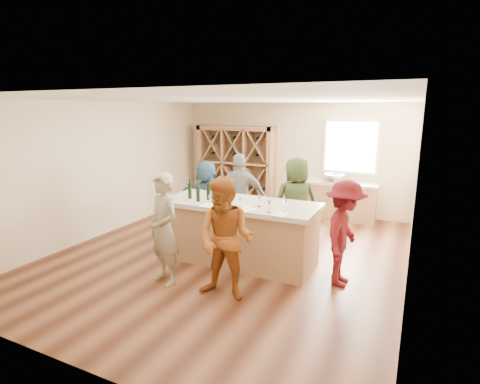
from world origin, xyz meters
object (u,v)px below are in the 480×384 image
at_px(sink, 334,178).
at_px(wine_bottle_e, 222,194).
at_px(wine_bottle_c, 208,192).
at_px(wine_bottle_d, 214,193).
at_px(tasting_counter_base, 239,234).
at_px(person_far_right, 296,203).
at_px(person_server, 344,234).
at_px(person_far_left, 207,198).
at_px(wine_rack, 236,166).
at_px(person_near_right, 226,239).
at_px(wine_bottle_b, 198,194).
at_px(wine_bottle_a, 190,191).
at_px(person_far_mid, 240,198).
at_px(person_near_left, 164,229).

height_order(sink, wine_bottle_e, wine_bottle_e).
distance_m(wine_bottle_c, wine_bottle_d, 0.22).
height_order(tasting_counter_base, wine_bottle_c, wine_bottle_c).
distance_m(wine_bottle_c, person_far_right, 1.74).
xyz_separation_m(person_server, person_far_left, (-3.07, 1.18, -0.02)).
distance_m(wine_rack, wine_bottle_c, 3.79).
bearing_deg(wine_bottle_d, person_near_right, -53.37).
height_order(wine_bottle_b, person_far_left, person_far_left).
relative_size(tasting_counter_base, wine_bottle_e, 9.29).
bearing_deg(wine_rack, person_near_right, -65.31).
bearing_deg(wine_bottle_e, wine_bottle_a, -179.98).
distance_m(wine_rack, person_far_left, 2.52).
bearing_deg(person_far_mid, person_near_left, 61.13).
relative_size(sink, person_near_left, 0.32).
bearing_deg(sink, wine_rack, 178.51).
distance_m(tasting_counter_base, wine_bottle_d, 0.85).
bearing_deg(wine_bottle_a, person_far_mid, 67.75).
bearing_deg(person_server, person_far_right, 44.80).
xyz_separation_m(wine_bottle_c, person_far_mid, (0.12, 1.05, -0.32)).
relative_size(wine_bottle_b, person_far_left, 0.17).
bearing_deg(person_near_left, tasting_counter_base, 84.55).
height_order(wine_rack, wine_bottle_e, wine_rack).
bearing_deg(person_near_right, wine_bottle_c, 126.74).
bearing_deg(wine_bottle_a, person_near_left, -78.05).
bearing_deg(wine_bottle_d, wine_bottle_a, 173.76).
bearing_deg(person_far_left, sink, -126.68).
height_order(wine_bottle_b, person_near_left, person_near_left).
bearing_deg(person_far_mid, tasting_counter_base, 91.85).
xyz_separation_m(wine_bottle_d, person_far_mid, (-0.06, 1.18, -0.34)).
distance_m(wine_bottle_a, person_far_mid, 1.25).
height_order(wine_rack, tasting_counter_base, wine_rack).
distance_m(wine_bottle_d, person_far_right, 1.71).
xyz_separation_m(sink, wine_bottle_a, (-1.81, -3.58, 0.20)).
xyz_separation_m(wine_bottle_b, person_far_right, (1.34, 1.35, -0.33)).
relative_size(sink, wine_bottle_e, 1.94).
xyz_separation_m(wine_bottle_b, person_far_left, (-0.61, 1.32, -0.42)).
xyz_separation_m(person_near_right, person_server, (1.41, 1.12, -0.06)).
bearing_deg(person_far_right, wine_bottle_c, 11.16).
height_order(wine_rack, wine_bottle_b, wine_rack).
height_order(wine_bottle_a, wine_bottle_e, wine_bottle_e).
xyz_separation_m(person_near_right, person_far_left, (-1.66, 2.30, -0.07)).
height_order(wine_bottle_c, person_far_right, person_far_right).
bearing_deg(tasting_counter_base, person_near_left, -118.52).
relative_size(tasting_counter_base, wine_bottle_a, 9.59).
bearing_deg(person_server, wine_bottle_c, 90.77).
distance_m(tasting_counter_base, wine_bottle_a, 1.16).
xyz_separation_m(tasting_counter_base, wine_bottle_c, (-0.56, -0.09, 0.72)).
relative_size(wine_rack, person_near_left, 1.28).
bearing_deg(person_far_left, person_near_left, 110.22).
bearing_deg(person_near_right, person_server, 36.00).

